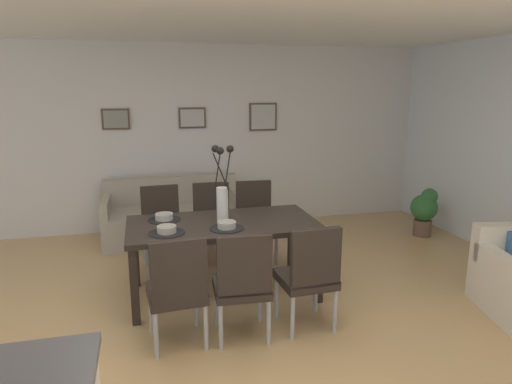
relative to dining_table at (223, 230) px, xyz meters
The scene contains 22 objects.
ground_plane 1.09m from the dining_table, 100.59° to the right, with size 9.00×9.00×0.00m, color tan.
back_wall_panel 2.48m from the dining_table, 93.82° to the left, with size 9.00×0.10×2.60m, color silver.
ceiling_panel 2.03m from the dining_table, 109.35° to the right, with size 9.00×7.20×0.08m, color white.
dining_table is the anchor object (origin of this frame).
dining_chair_near_left 1.00m from the dining_table, 121.08° to the right, with size 0.47×0.47×0.92m.
dining_chair_near_right 1.04m from the dining_table, 121.67° to the left, with size 0.47×0.47×0.92m.
dining_chair_far_left 0.88m from the dining_table, 90.04° to the right, with size 0.47×0.47×0.92m.
dining_chair_far_right 0.91m from the dining_table, 87.92° to the left, with size 0.47×0.47×0.92m.
dining_chair_mid_left 1.03m from the dining_table, 55.87° to the right, with size 0.46×0.46×0.92m.
dining_chair_mid_right 1.04m from the dining_table, 57.97° to the left, with size 0.46×0.46×0.92m.
centerpiece_vase 0.36m from the dining_table, 55.35° to the left, with size 0.21×0.23×0.73m.
placemat_near_left 0.58m from the dining_table, 158.94° to the right, with size 0.32×0.32×0.01m, color black.
bowl_near_left 0.59m from the dining_table, 158.94° to the right, with size 0.17×0.17×0.07m.
placemat_near_right 0.58m from the dining_table, 158.94° to the left, with size 0.32×0.32×0.01m, color black.
bowl_near_right 0.59m from the dining_table, 158.94° to the left, with size 0.17×0.17×0.07m.
placemat_far_left 0.22m from the dining_table, 90.00° to the right, with size 0.32×0.32×0.01m, color black.
bowl_far_left 0.24m from the dining_table, 90.00° to the right, with size 0.17×0.17×0.07m.
sofa 1.91m from the dining_table, 100.66° to the left, with size 1.82×0.84×0.80m.
framed_picture_left 2.71m from the dining_table, 113.93° to the left, with size 0.36×0.03×0.28m.
framed_picture_center 2.50m from the dining_table, 90.00° to the left, with size 0.38×0.03×0.29m.
framed_picture_right 2.71m from the dining_table, 66.07° to the left, with size 0.41×0.03×0.40m.
potted_plant 3.21m from the dining_table, 20.22° to the left, with size 0.36×0.36×0.67m.
Camera 1 is at (-0.56, -3.24, 1.99)m, focal length 31.63 mm.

